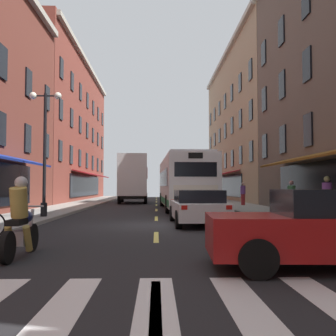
% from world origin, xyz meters
% --- Properties ---
extents(ground_plane, '(34.80, 80.00, 0.10)m').
position_xyz_m(ground_plane, '(0.00, 0.00, -0.05)').
color(ground_plane, black).
extents(lane_centre_dashes, '(0.14, 73.90, 0.01)m').
position_xyz_m(lane_centre_dashes, '(0.00, -0.25, 0.00)').
color(lane_centre_dashes, '#DBCC4C').
rests_on(lane_centre_dashes, ground).
extents(crosswalk_near, '(7.10, 2.80, 0.01)m').
position_xyz_m(crosswalk_near, '(0.00, -10.00, 0.00)').
color(crosswalk_near, silver).
rests_on(crosswalk_near, ground).
extents(sidewalk_right, '(3.00, 80.00, 0.14)m').
position_xyz_m(sidewalk_right, '(5.90, 0.00, 0.07)').
color(sidewalk_right, gray).
rests_on(sidewalk_right, ground).
extents(transit_bus, '(2.91, 12.30, 3.30)m').
position_xyz_m(transit_bus, '(1.71, 9.98, 1.73)').
color(transit_bus, white).
rests_on(transit_bus, ground).
extents(box_truck, '(2.62, 6.77, 4.15)m').
position_xyz_m(box_truck, '(-2.05, 19.69, 2.11)').
color(box_truck, white).
rests_on(box_truck, ground).
extents(sedan_mid, '(2.06, 4.52, 1.32)m').
position_xyz_m(sedan_mid, '(1.59, 0.14, 0.68)').
color(sedan_mid, silver).
rests_on(sedan_mid, ground).
extents(motorcycle_rider, '(0.62, 2.07, 1.66)m').
position_xyz_m(motorcycle_rider, '(-2.78, -6.72, 0.71)').
color(motorcycle_rider, black).
rests_on(motorcycle_rider, ground).
extents(pedestrian_near, '(0.38, 0.52, 1.61)m').
position_xyz_m(pedestrian_near, '(6.19, 13.02, 0.99)').
color(pedestrian_near, maroon).
rests_on(pedestrian_near, sidewalk_right).
extents(pedestrian_mid, '(0.36, 0.36, 1.59)m').
position_xyz_m(pedestrian_mid, '(6.19, 2.91, 0.95)').
color(pedestrian_mid, '#66387F').
rests_on(pedestrian_mid, sidewalk_right).
extents(pedestrian_far, '(0.36, 0.36, 1.71)m').
position_xyz_m(pedestrian_far, '(6.48, -0.17, 1.02)').
color(pedestrian_far, maroon).
rests_on(pedestrian_far, sidewalk_right).
extents(street_lamp_twin, '(1.42, 0.32, 5.52)m').
position_xyz_m(street_lamp_twin, '(-4.95, 2.58, 3.19)').
color(street_lamp_twin, black).
rests_on(street_lamp_twin, sidewalk_left).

